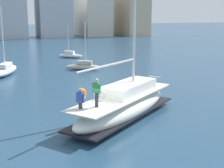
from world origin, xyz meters
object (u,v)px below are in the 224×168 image
(moored_catamaran, at_px, (83,66))
(moored_sloop_near, at_px, (70,55))
(moored_cutter_left, at_px, (6,70))
(main_sailboat, at_px, (124,104))

(moored_catamaran, bearing_deg, moored_sloop_near, 84.02)
(moored_sloop_near, height_order, moored_catamaran, moored_catamaran)
(moored_catamaran, distance_m, moored_cutter_left, 8.60)
(main_sailboat, distance_m, moored_sloop_near, 29.14)
(main_sailboat, xyz_separation_m, moored_catamaran, (2.58, 17.97, -0.45))
(main_sailboat, relative_size, moored_sloop_near, 2.78)
(moored_sloop_near, height_order, moored_cutter_left, moored_cutter_left)
(moored_catamaran, bearing_deg, moored_cutter_left, -179.48)
(main_sailboat, relative_size, moored_cutter_left, 1.87)
(moored_catamaran, xyz_separation_m, moored_cutter_left, (-8.59, -0.08, 0.11))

